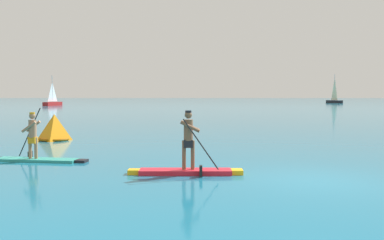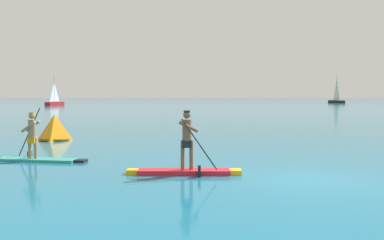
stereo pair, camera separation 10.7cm
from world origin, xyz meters
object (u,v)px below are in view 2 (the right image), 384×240
at_px(sailboat_left_horizon, 55,102).
at_px(paddleboarder_mid_center, 186,162).
at_px(sailboat_right_horizon, 336,99).
at_px(race_marker_buoy, 55,128).
at_px(paddleboarder_near_left, 35,151).

bearing_deg(sailboat_left_horizon, paddleboarder_mid_center, -142.93).
relative_size(sailboat_left_horizon, sailboat_right_horizon, 0.82).
relative_size(race_marker_buoy, sailboat_right_horizon, 0.21).
distance_m(paddleboarder_near_left, sailboat_right_horizon, 99.39).
relative_size(paddleboarder_near_left, sailboat_right_horizon, 0.50).
xyz_separation_m(paddleboarder_mid_center, race_marker_buoy, (-6.98, 8.52, 0.22)).
bearing_deg(paddleboarder_mid_center, race_marker_buoy, 127.38).
bearing_deg(paddleboarder_near_left, paddleboarder_mid_center, 164.22).
relative_size(race_marker_buoy, sailboat_left_horizon, 0.25).
bearing_deg(race_marker_buoy, sailboat_right_horizon, 65.39).
relative_size(paddleboarder_near_left, race_marker_buoy, 2.40).
xyz_separation_m(race_marker_buoy, sailboat_left_horizon, (-22.65, 60.25, 0.15)).
xyz_separation_m(paddleboarder_near_left, sailboat_right_horizon, (37.54, 92.03, 0.62)).
bearing_deg(paddleboarder_near_left, sailboat_right_horizon, -106.00).
bearing_deg(race_marker_buoy, sailboat_left_horizon, 110.60).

